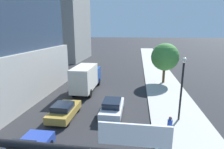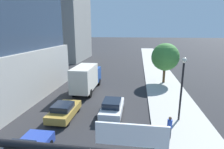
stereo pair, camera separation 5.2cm
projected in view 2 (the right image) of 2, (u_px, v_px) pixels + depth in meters
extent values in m
cube|color=#B2AFA8|center=(173.00, 106.00, 18.57)|extent=(4.94, 120.00, 0.15)
cube|color=white|center=(132.00, 135.00, 2.69)|extent=(1.10, 0.04, 0.36)
cylinder|color=black|center=(181.00, 92.00, 15.05)|extent=(0.16, 0.16, 5.01)
sphere|color=silver|center=(184.00, 60.00, 14.41)|extent=(0.44, 0.44, 0.44)
cylinder|color=brown|center=(164.00, 75.00, 26.49)|extent=(0.36, 0.36, 2.32)
sphere|color=#478E3D|center=(165.00, 57.00, 25.86)|extent=(3.93, 3.93, 3.93)
cube|color=#AD8938|center=(64.00, 111.00, 16.23)|extent=(1.89, 4.02, 0.65)
cube|color=#19212D|center=(63.00, 107.00, 15.84)|extent=(1.59, 1.74, 0.49)
cylinder|color=black|center=(62.00, 107.00, 17.72)|extent=(0.22, 0.62, 0.62)
cylinder|color=black|center=(78.00, 108.00, 17.49)|extent=(0.22, 0.62, 0.62)
cylinder|color=black|center=(49.00, 121.00, 15.10)|extent=(0.22, 0.62, 0.62)
cylinder|color=black|center=(68.00, 122.00, 14.87)|extent=(0.22, 0.62, 0.62)
cylinder|color=black|center=(27.00, 143.00, 12.15)|extent=(0.22, 0.64, 0.64)
cylinder|color=black|center=(50.00, 145.00, 11.93)|extent=(0.22, 0.64, 0.64)
cube|color=silver|center=(112.00, 108.00, 16.83)|extent=(1.87, 4.24, 0.65)
cube|color=#19212D|center=(112.00, 103.00, 16.49)|extent=(1.57, 1.97, 0.56)
cylinder|color=black|center=(106.00, 104.00, 18.39)|extent=(0.22, 0.65, 0.65)
cylinder|color=black|center=(122.00, 105.00, 18.16)|extent=(0.22, 0.65, 0.65)
cylinder|color=black|center=(101.00, 118.00, 15.62)|extent=(0.22, 0.65, 0.65)
cylinder|color=black|center=(119.00, 119.00, 15.39)|extent=(0.22, 0.65, 0.65)
cube|color=#1E4799|center=(92.00, 74.00, 25.72)|extent=(2.22, 2.01, 1.94)
cube|color=silver|center=(84.00, 78.00, 22.09)|extent=(2.22, 5.02, 2.81)
cylinder|color=black|center=(86.00, 81.00, 26.11)|extent=(0.30, 1.00, 1.00)
cylinder|color=black|center=(99.00, 82.00, 25.84)|extent=(0.30, 1.00, 1.00)
cylinder|color=black|center=(74.00, 92.00, 21.38)|extent=(0.30, 1.00, 1.00)
cylinder|color=black|center=(90.00, 93.00, 21.11)|extent=(0.30, 1.00, 1.00)
cylinder|color=black|center=(169.00, 133.00, 12.89)|extent=(0.28, 0.28, 0.81)
cylinder|color=#2D4CB2|center=(170.00, 124.00, 12.71)|extent=(0.34, 0.34, 0.63)
sphere|color=brown|center=(170.00, 118.00, 12.61)|extent=(0.22, 0.22, 0.22)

